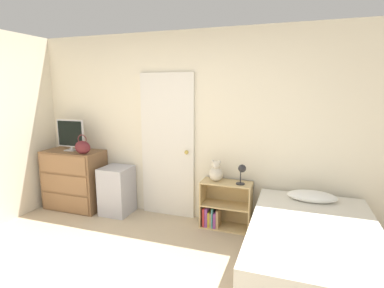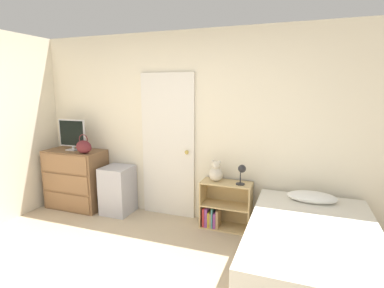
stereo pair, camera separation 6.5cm
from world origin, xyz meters
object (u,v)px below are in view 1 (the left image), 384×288
dresser (75,179)px  desk_lamp (242,171)px  teddy_bear (216,172)px  tv (71,135)px  storage_bin (117,190)px  handbag (83,147)px  bookshelf (222,208)px  bed (313,252)px

dresser → desk_lamp: (2.52, 0.05, 0.36)m
dresser → teddy_bear: teddy_bear is taller
tv → storage_bin: bearing=0.7°
tv → desk_lamp: size_ratio=1.78×
tv → teddy_bear: tv is taller
handbag → bookshelf: (1.97, 0.23, -0.73)m
storage_bin → dresser: bearing=-177.8°
tv → bed: tv is taller
storage_bin → teddy_bear: 1.51m
bed → bookshelf: bearing=143.7°
dresser → storage_bin: size_ratio=1.29×
handbag → teddy_bear: handbag is taller
handbag → teddy_bear: bearing=6.7°
handbag → desk_lamp: bearing=4.6°
dresser → bed: (3.34, -0.70, -0.17)m
dresser → tv: size_ratio=1.93×
dresser → handbag: (0.29, -0.13, 0.54)m
teddy_bear → tv: bearing=-178.2°
dresser → tv: 0.69m
desk_lamp → bookshelf: bearing=169.1°
dresser → desk_lamp: size_ratio=3.44×
tv → bookshelf: size_ratio=0.71×
teddy_bear → desk_lamp: size_ratio=1.07×
handbag → storage_bin: handbag is taller
dresser → bed: 3.41m
storage_bin → teddy_bear: size_ratio=2.49×
bookshelf → teddy_bear: teddy_bear is taller
storage_bin → handbag: bearing=-159.3°
bookshelf → handbag: bearing=-173.4°
handbag → storage_bin: 0.79m
storage_bin → bookshelf: storage_bin is taller
dresser → storage_bin: (0.72, 0.03, -0.10)m
tv → teddy_bear: (2.21, 0.07, -0.39)m
storage_bin → bed: bearing=-15.4°
bed → desk_lamp: bearing=137.8°
handbag → bed: (3.04, -0.56, -0.71)m
handbag → bookshelf: bearing=6.6°
bookshelf → teddy_bear: (-0.08, -0.01, 0.49)m
storage_bin → teddy_bear: (1.46, 0.06, 0.40)m
storage_bin → desk_lamp: (1.80, 0.02, 0.46)m
dresser → desk_lamp: dresser is taller
teddy_bear → bed: 1.48m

